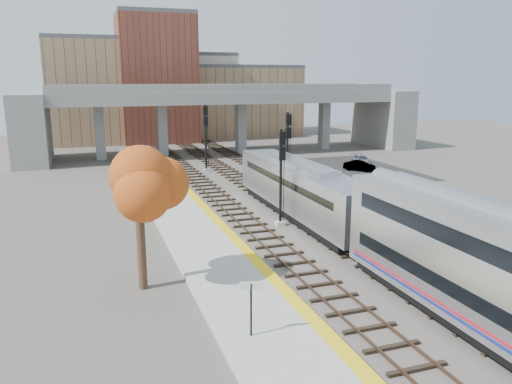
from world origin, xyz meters
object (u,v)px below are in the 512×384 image
object	(u,v)px
signal_mast_mid	(288,154)
signal_mast_far	(206,138)
car_c	(361,160)
car_a	(332,175)
car_b	(359,166)
signal_mast_near	(281,179)
tree	(138,187)
locomotive	(300,189)

from	to	relation	value
signal_mast_mid	signal_mast_far	world-z (taller)	signal_mast_far
car_c	car_a	bearing A→B (deg)	-127.02
car_b	signal_mast_far	bearing A→B (deg)	121.48
signal_mast_near	signal_mast_far	size ratio (longest dim) A/B	0.92
signal_mast_near	signal_mast_mid	xyz separation A→B (m)	(4.10, 8.70, 0.37)
tree	car_b	distance (m)	37.01
signal_mast_mid	tree	bearing A→B (deg)	-131.46
signal_mast_far	tree	size ratio (longest dim) A/B	1.06
car_a	signal_mast_far	bearing A→B (deg)	158.72
car_a	car_b	xyz separation A→B (m)	(5.57, 3.98, -0.06)
locomotive	tree	distance (m)	15.96
tree	car_a	world-z (taller)	tree
signal_mast_near	tree	bearing A→B (deg)	-143.22
car_b	locomotive	bearing A→B (deg)	-172.20
car_a	car_c	xyz separation A→B (m)	(8.12, 7.83, -0.09)
signal_mast_near	car_a	world-z (taller)	signal_mast_near
locomotive	car_c	xyz separation A→B (m)	(16.87, 19.52, -1.69)
signal_mast_near	car_c	distance (m)	28.34
signal_mast_far	car_c	size ratio (longest dim) A/B	1.98
car_b	car_c	distance (m)	4.62
signal_mast_mid	car_b	distance (m)	15.19
locomotive	car_b	world-z (taller)	locomotive
locomotive	tree	size ratio (longest dim) A/B	2.72
signal_mast_near	signal_mast_mid	world-z (taller)	signal_mast_mid
signal_mast_near	car_c	size ratio (longest dim) A/B	1.82
locomotive	signal_mast_near	bearing A→B (deg)	-147.01
signal_mast_mid	car_a	distance (m)	8.59
car_b	signal_mast_near	bearing A→B (deg)	-173.73
signal_mast_mid	car_b	size ratio (longest dim) A/B	2.10
signal_mast_mid	signal_mast_near	bearing A→B (deg)	-115.23
locomotive	signal_mast_far	distance (m)	21.39
locomotive	signal_mast_far	xyz separation A→B (m)	(-2.10, 21.23, 1.49)
locomotive	signal_mast_near	xyz separation A→B (m)	(-2.10, -1.36, 1.09)
signal_mast_far	car_a	size ratio (longest dim) A/B	1.99
signal_mast_far	tree	distance (m)	32.30
tree	car_b	world-z (taller)	tree
car_a	car_c	size ratio (longest dim) A/B	0.99
signal_mast_mid	signal_mast_far	bearing A→B (deg)	106.44
signal_mast_near	car_a	bearing A→B (deg)	50.26
tree	signal_mast_near	bearing A→B (deg)	36.78
locomotive	car_c	bearing A→B (deg)	49.17
locomotive	car_b	xyz separation A→B (m)	(14.31, 15.66, -1.66)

